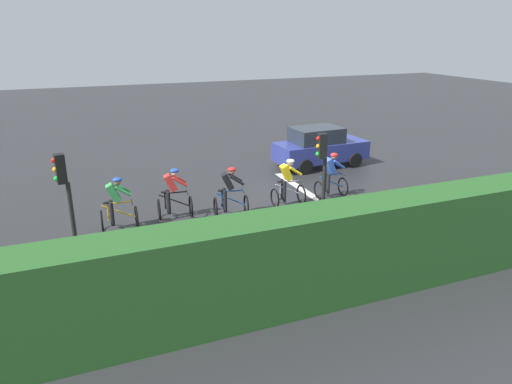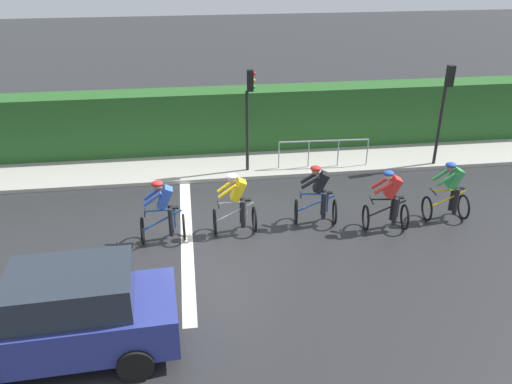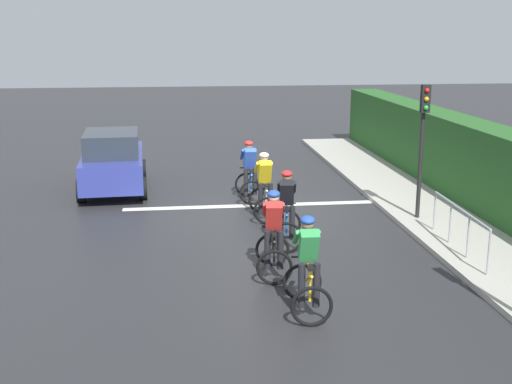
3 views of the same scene
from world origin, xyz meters
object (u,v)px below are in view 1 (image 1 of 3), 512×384
object	(u,v)px
pedestrian_railing_kerbside	(235,241)
cyclist_fourth	(287,184)
traffic_light_far_junction	(68,204)
cyclist_mid	(230,193)
cyclist_second	(173,195)
car_navy	(320,147)
cyclist_lead	(117,205)
traffic_light_near_crossing	(322,176)
cyclist_trailing	(331,176)

from	to	relation	value
pedestrian_railing_kerbside	cyclist_fourth	bearing A→B (deg)	-41.45
traffic_light_far_junction	cyclist_fourth	bearing A→B (deg)	-64.09
cyclist_mid	traffic_light_far_junction	size ratio (longest dim) A/B	0.50
cyclist_second	traffic_light_far_junction	xyz separation A→B (m)	(-3.73, 3.06, 1.43)
cyclist_mid	car_navy	size ratio (longest dim) A/B	0.40
cyclist_lead	cyclist_mid	xyz separation A→B (m)	(-0.25, -3.51, 0.00)
traffic_light_near_crossing	cyclist_fourth	bearing A→B (deg)	-12.23
cyclist_mid	cyclist_trailing	distance (m)	3.98
cyclist_mid	traffic_light_near_crossing	xyz separation A→B (m)	(-3.48, -1.37, 1.43)
traffic_light_far_junction	pedestrian_railing_kerbside	size ratio (longest dim) A/B	1.14
cyclist_second	traffic_light_near_crossing	world-z (taller)	traffic_light_near_crossing
cyclist_second	pedestrian_railing_kerbside	size ratio (longest dim) A/B	0.57
pedestrian_railing_kerbside	car_navy	bearing A→B (deg)	-41.28
cyclist_second	cyclist_fourth	xyz separation A→B (m)	(-0.35, -3.89, 0.00)
cyclist_fourth	cyclist_second	bearing A→B (deg)	84.80
cyclist_mid	traffic_light_far_junction	distance (m)	5.93
cyclist_lead	traffic_light_near_crossing	world-z (taller)	traffic_light_near_crossing
cyclist_mid	cyclist_fourth	xyz separation A→B (m)	(0.18, -2.16, 0.00)
cyclist_second	cyclist_mid	xyz separation A→B (m)	(-0.54, -1.73, 0.00)
cyclist_lead	pedestrian_railing_kerbside	distance (m)	4.44
cyclist_mid	cyclist_trailing	size ratio (longest dim) A/B	1.00
cyclist_second	cyclist_mid	size ratio (longest dim) A/B	1.00
traffic_light_near_crossing	pedestrian_railing_kerbside	xyz separation A→B (m)	(0.04, 2.40, -1.46)
cyclist_mid	traffic_light_near_crossing	world-z (taller)	traffic_light_near_crossing
pedestrian_railing_kerbside	traffic_light_far_junction	bearing A→B (deg)	86.24
cyclist_second	traffic_light_near_crossing	size ratio (longest dim) A/B	0.50
cyclist_fourth	pedestrian_railing_kerbside	xyz separation A→B (m)	(-3.62, 3.20, -0.03)
traffic_light_far_junction	cyclist_second	bearing A→B (deg)	-39.37
car_navy	traffic_light_far_junction	distance (m)	12.83
cyclist_mid	cyclist_second	bearing A→B (deg)	72.68
traffic_light_near_crossing	traffic_light_far_junction	bearing A→B (deg)	87.33
car_navy	traffic_light_near_crossing	xyz separation A→B (m)	(-7.64, 4.27, 1.35)
cyclist_trailing	car_navy	world-z (taller)	car_navy
cyclist_fourth	car_navy	xyz separation A→B (m)	(3.98, -3.47, 0.08)
cyclist_second	car_navy	distance (m)	8.21
cyclist_second	cyclist_fourth	size ratio (longest dim) A/B	1.00
cyclist_second	pedestrian_railing_kerbside	world-z (taller)	cyclist_second
cyclist_fourth	traffic_light_near_crossing	world-z (taller)	traffic_light_near_crossing
cyclist_second	car_navy	world-z (taller)	car_navy
cyclist_lead	cyclist_trailing	distance (m)	7.48
cyclist_lead	cyclist_trailing	size ratio (longest dim) A/B	1.00
cyclist_fourth	pedestrian_railing_kerbside	size ratio (longest dim) A/B	0.57
traffic_light_far_junction	cyclist_lead	bearing A→B (deg)	-20.38
pedestrian_railing_kerbside	cyclist_trailing	bearing A→B (deg)	-52.84
car_navy	pedestrian_railing_kerbside	distance (m)	10.12
traffic_light_far_junction	pedestrian_railing_kerbside	bearing A→B (deg)	-93.76
cyclist_second	traffic_light_near_crossing	bearing A→B (deg)	-142.41
cyclist_fourth	cyclist_trailing	world-z (taller)	same
cyclist_lead	pedestrian_railing_kerbside	bearing A→B (deg)	-146.13
cyclist_lead	traffic_light_far_junction	world-z (taller)	traffic_light_far_junction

